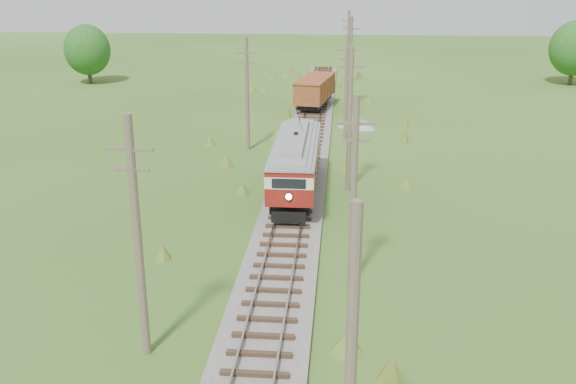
{
  "coord_description": "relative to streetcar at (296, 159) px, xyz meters",
  "views": [
    {
      "loc": [
        2.73,
        -7.83,
        13.49
      ],
      "look_at": [
        0.0,
        23.91,
        2.26
      ],
      "focal_mm": 40.0,
      "sensor_mm": 36.0,
      "label": 1
    }
  ],
  "objects": [
    {
      "name": "streetcar",
      "position": [
        0.0,
        0.0,
        0.0
      ],
      "size": [
        2.74,
        11.41,
        5.19
      ],
      "rotation": [
        0.0,
        0.0,
        0.01
      ],
      "color": "black",
      "rests_on": "ground"
    },
    {
      "name": "tree_mid_b",
      "position": [
        30.0,
        42.58,
        1.87
      ],
      "size": [
        5.88,
        5.88,
        7.57
      ],
      "color": "#38281C",
      "rests_on": "ground"
    },
    {
      "name": "utility_pole_r_3",
      "position": [
        3.2,
        1.58,
        2.17
      ],
      "size": [
        1.6,
        0.3,
        9.0
      ],
      "color": "brown",
      "rests_on": "ground"
    },
    {
      "name": "utility_pole_r_2",
      "position": [
        3.3,
        -11.42,
        1.96
      ],
      "size": [
        1.6,
        0.3,
        8.6
      ],
      "color": "brown",
      "rests_on": "ground"
    },
    {
      "name": "gondola",
      "position": [
        -0.0,
        25.53,
        -0.46
      ],
      "size": [
        3.89,
        8.34,
        2.66
      ],
      "rotation": [
        0.0,
        0.0,
        -0.17
      ],
      "color": "black",
      "rests_on": "ground"
    },
    {
      "name": "utility_pole_r_1",
      "position": [
        3.1,
        -24.42,
        1.94
      ],
      "size": [
        0.3,
        0.3,
        8.8
      ],
      "color": "brown",
      "rests_on": "ground"
    },
    {
      "name": "tree_mid_a",
      "position": [
        -28.0,
        38.58,
        1.56
      ],
      "size": [
        5.46,
        5.46,
        7.03
      ],
      "color": "#38281C",
      "rests_on": "ground"
    },
    {
      "name": "gravel_pile",
      "position": [
        4.07,
        18.91,
        -1.9
      ],
      "size": [
        3.28,
        3.48,
        1.19
      ],
      "color": "gray",
      "rests_on": "ground"
    },
    {
      "name": "utility_pole_l_b",
      "position": [
        -4.5,
        10.58,
        1.96
      ],
      "size": [
        1.6,
        0.3,
        8.6
      ],
      "color": "brown",
      "rests_on": "ground"
    },
    {
      "name": "railbed_main",
      "position": [
        -0.0,
        4.58,
        -2.27
      ],
      "size": [
        3.6,
        96.0,
        0.57
      ],
      "color": "#605B54",
      "rests_on": "ground"
    },
    {
      "name": "utility_pole_r_5",
      "position": [
        3.4,
        27.58,
        2.12
      ],
      "size": [
        1.6,
        0.3,
        8.9
      ],
      "color": "brown",
      "rests_on": "ground"
    },
    {
      "name": "utility_pole_r_6",
      "position": [
        3.2,
        40.58,
        2.01
      ],
      "size": [
        1.6,
        0.3,
        8.7
      ],
      "color": "brown",
      "rests_on": "ground"
    },
    {
      "name": "utility_pole_l_a",
      "position": [
        -4.2,
        -17.42,
        2.17
      ],
      "size": [
        1.6,
        0.3,
        9.0
      ],
      "color": "brown",
      "rests_on": "ground"
    },
    {
      "name": "utility_pole_r_4",
      "position": [
        3.0,
        14.58,
        1.86
      ],
      "size": [
        1.6,
        0.3,
        8.4
      ],
      "color": "brown",
      "rests_on": "ground"
    }
  ]
}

